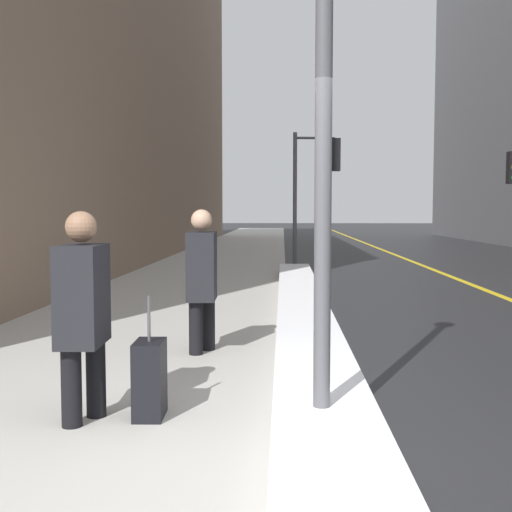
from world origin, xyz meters
name	(u,v)px	position (x,y,z in m)	size (l,w,h in m)	color
ground_plane	(296,483)	(0.00, 0.00, 0.00)	(160.00, 160.00, 0.00)	#232326
sidewalk_slab	(217,265)	(-2.00, 15.00, 0.01)	(4.00, 80.00, 0.01)	#B2AFA8
road_centre_stripe	(424,266)	(4.00, 15.00, 0.00)	(0.16, 80.00, 0.00)	gold
snow_bank_curb	(303,309)	(0.23, 6.02, 0.10)	(0.76, 14.33, 0.20)	white
building_facade_left	(94,48)	(-7.00, 20.00, 7.56)	(6.00, 36.00, 15.12)	#846B56
lamp_post	(324,58)	(0.20, 0.84, 2.64)	(0.28, 0.28, 4.34)	#515156
traffic_light_near	(319,171)	(0.93, 14.22, 2.70)	(1.31, 0.41, 3.74)	#515156
pedestrian_trailing	(83,306)	(-1.56, 1.00, 0.88)	(0.32, 0.52, 1.59)	black
pedestrian_nearside	(202,274)	(-0.98, 3.40, 0.89)	(0.32, 0.74, 1.61)	black
rolling_suitcase	(150,380)	(-1.09, 1.12, 0.30)	(0.23, 0.37, 0.95)	black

